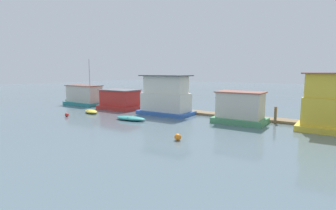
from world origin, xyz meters
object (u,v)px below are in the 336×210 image
(dinghy_yellow, at_px, (91,111))
(buoy_red, at_px, (67,115))
(houseboat_teal, at_px, (84,96))
(houseboat_yellow, at_px, (330,106))
(houseboat_blue, at_px, (166,97))
(houseboat_green, at_px, (240,108))
(mooring_post_far_left, at_px, (231,113))
(dinghy_teal, at_px, (131,118))
(houseboat_red, at_px, (120,100))
(mooring_post_near_right, at_px, (275,115))
(buoy_orange, at_px, (178,137))

(dinghy_yellow, relative_size, buoy_red, 6.27)
(houseboat_teal, bearing_deg, houseboat_yellow, -0.45)
(houseboat_blue, distance_m, houseboat_green, 10.17)
(houseboat_blue, relative_size, mooring_post_far_left, 5.03)
(dinghy_teal, height_order, buoy_red, buoy_red)
(houseboat_blue, xyz_separation_m, mooring_post_far_left, (8.42, 1.55, -1.60))
(houseboat_teal, relative_size, dinghy_teal, 1.87)
(houseboat_teal, distance_m, houseboat_red, 8.63)
(houseboat_teal, bearing_deg, dinghy_teal, -21.20)
(houseboat_red, distance_m, buoy_red, 8.87)
(mooring_post_near_right, height_order, buoy_orange, mooring_post_near_right)
(houseboat_teal, relative_size, mooring_post_near_right, 4.10)
(houseboat_teal, distance_m, dinghy_teal, 17.44)
(houseboat_blue, distance_m, buoy_orange, 13.51)
(buoy_red, bearing_deg, mooring_post_near_right, 24.05)
(mooring_post_far_left, distance_m, buoy_orange, 11.98)
(houseboat_green, bearing_deg, mooring_post_near_right, 29.35)
(dinghy_yellow, xyz_separation_m, buoy_red, (-0.28, -3.61, 0.01))
(buoy_orange, bearing_deg, buoy_red, 174.06)
(houseboat_teal, xyz_separation_m, houseboat_yellow, (35.68, -0.28, 0.94))
(houseboat_blue, bearing_deg, buoy_red, -137.08)
(houseboat_red, distance_m, dinghy_teal, 9.78)
(houseboat_blue, distance_m, dinghy_yellow, 10.46)
(houseboat_red, height_order, dinghy_teal, houseboat_red)
(houseboat_yellow, bearing_deg, houseboat_blue, -179.62)
(houseboat_red, relative_size, buoy_red, 12.44)
(houseboat_blue, bearing_deg, buoy_orange, -51.28)
(mooring_post_far_left, distance_m, mooring_post_near_right, 5.06)
(dinghy_yellow, bearing_deg, houseboat_yellow, 10.53)
(houseboat_blue, relative_size, houseboat_green, 1.29)
(houseboat_blue, relative_size, buoy_red, 14.43)
(houseboat_red, height_order, dinghy_yellow, houseboat_red)
(mooring_post_far_left, bearing_deg, houseboat_yellow, -8.03)
(houseboat_green, bearing_deg, houseboat_red, 178.47)
(buoy_orange, bearing_deg, dinghy_yellow, 162.57)
(dinghy_yellow, height_order, buoy_red, buoy_red)
(houseboat_blue, bearing_deg, dinghy_yellow, -150.92)
(houseboat_blue, relative_size, mooring_post_near_right, 3.84)
(buoy_orange, bearing_deg, mooring_post_near_right, 66.83)
(houseboat_red, xyz_separation_m, houseboat_yellow, (27.05, -0.05, 1.11))
(houseboat_yellow, bearing_deg, dinghy_yellow, -169.47)
(mooring_post_far_left, bearing_deg, buoy_red, -150.15)
(dinghy_yellow, xyz_separation_m, buoy_orange, (17.31, -5.44, 0.05))
(houseboat_red, height_order, mooring_post_near_right, houseboat_red)
(houseboat_red, height_order, houseboat_blue, houseboat_blue)
(houseboat_red, xyz_separation_m, mooring_post_near_right, (22.01, 1.37, -0.47))
(houseboat_yellow, relative_size, dinghy_teal, 2.19)
(houseboat_yellow, bearing_deg, buoy_orange, -133.95)
(dinghy_teal, height_order, mooring_post_far_left, mooring_post_far_left)
(dinghy_yellow, distance_m, mooring_post_near_right, 23.38)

